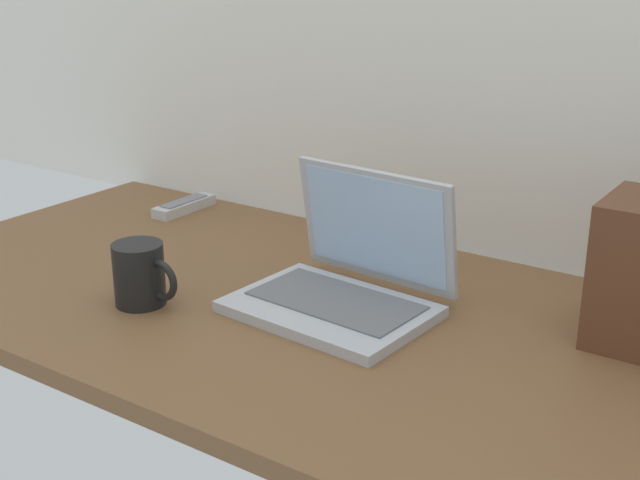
{
  "coord_description": "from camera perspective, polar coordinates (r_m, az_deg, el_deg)",
  "views": [
    {
      "loc": [
        0.73,
        -1.04,
        0.59
      ],
      "look_at": [
        0.02,
        0.0,
        0.15
      ],
      "focal_mm": 47.36,
      "sensor_mm": 36.0,
      "label": 1
    }
  ],
  "objects": [
    {
      "name": "laptop",
      "position": [
        1.37,
        1.78,
        -2.68
      ],
      "size": [
        0.33,
        0.28,
        0.22
      ],
      "color": "#B2B5BA",
      "rests_on": "desk"
    },
    {
      "name": "coffee_mug",
      "position": [
        1.41,
        -12.04,
        -2.24
      ],
      "size": [
        0.13,
        0.08,
        0.1
      ],
      "color": "black",
      "rests_on": "desk"
    },
    {
      "name": "desk",
      "position": [
        1.39,
        -0.79,
        -5.06
      ],
      "size": [
        1.6,
        0.76,
        0.03
      ],
      "color": "brown",
      "rests_on": "ground"
    },
    {
      "name": "remote_control_near",
      "position": [
        1.89,
        -9.17,
        2.29
      ],
      "size": [
        0.05,
        0.16,
        0.02
      ],
      "color": "#B7B7B7",
      "rests_on": "desk"
    }
  ]
}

